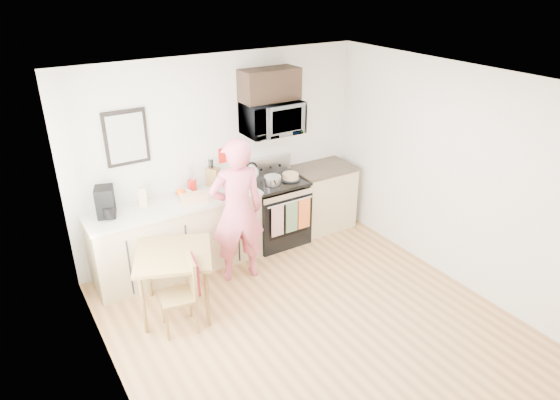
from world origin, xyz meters
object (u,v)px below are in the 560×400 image
chair (188,283)px  cake (290,177)px  dining_table (174,260)px  person (237,211)px  range (276,212)px  microwave (272,118)px

chair → cake: (1.93, 1.03, 0.42)m
dining_table → person: bearing=15.7°
person → chair: (-0.89, -0.59, -0.36)m
range → cake: range is taller
cake → microwave: bearing=132.7°
microwave → chair: size_ratio=0.89×
range → dining_table: range is taller
range → cake: bearing=-26.0°
dining_table → chair: (0.02, -0.33, -0.11)m
person → cake: bearing=-145.9°
range → chair: range is taller
range → person: 1.11m
microwave → dining_table: size_ratio=0.84×
dining_table → cake: (1.95, 0.70, 0.31)m
microwave → person: 1.37m
range → microwave: 1.33m
range → chair: size_ratio=1.37×
range → microwave: bearing=90.1°
person → microwave: bearing=-132.7°
person → cake: (1.04, 0.44, 0.06)m
person → chair: bearing=44.4°
person → range: bearing=-137.5°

